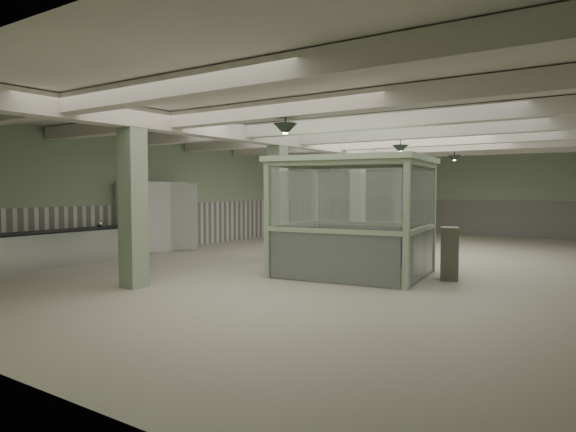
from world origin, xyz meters
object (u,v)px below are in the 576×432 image
Objects in this scene: prep_counter at (34,250)px; filing_cabinet at (449,253)px; walkin_cooler at (154,217)px; guard_booth at (353,196)px.

prep_counter is 4.71× the size of filing_cabinet.
walkin_cooler reaches higher than filing_cabinet.
guard_booth is 2.45m from filing_cabinet.
prep_counter is 3.98m from walkin_cooler.
prep_counter is 9.96m from filing_cabinet.
prep_counter is 1.47× the size of guard_booth.
guard_booth is 3.19× the size of filing_cabinet.
guard_booth reaches higher than filing_cabinet.
walkin_cooler is at bearing 164.13° from filing_cabinet.
guard_booth is at bearing -2.38° from walkin_cooler.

